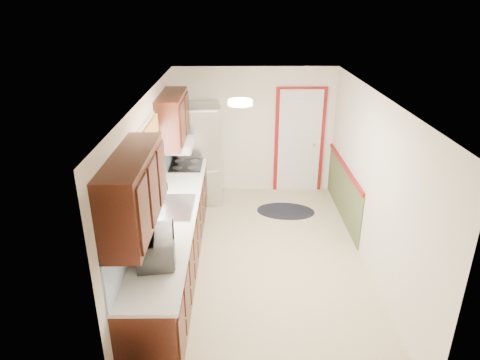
{
  "coord_description": "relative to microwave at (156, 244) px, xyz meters",
  "views": [
    {
      "loc": [
        -0.34,
        -5.32,
        3.52
      ],
      "look_at": [
        -0.3,
        0.25,
        1.15
      ],
      "focal_mm": 32.0,
      "sensor_mm": 36.0,
      "label": 1
    }
  ],
  "objects": [
    {
      "name": "microwave",
      "position": [
        0.0,
        0.0,
        0.0
      ],
      "size": [
        0.41,
        0.62,
        0.39
      ],
      "primitive_type": "imported",
      "rotation": [
        0.0,
        0.0,
        1.73
      ],
      "color": "white",
      "rests_on": "kitchen_run"
    },
    {
      "name": "room_shell",
      "position": [
        1.2,
        1.43,
        0.06
      ],
      "size": [
        3.2,
        5.2,
        2.52
      ],
      "color": "beige",
      "rests_on": "ground"
    },
    {
      "name": "back_wall_trim",
      "position": [
        2.19,
        3.65,
        -0.25
      ],
      "size": [
        1.12,
        2.3,
        2.08
      ],
      "color": "maroon",
      "rests_on": "ground"
    },
    {
      "name": "ceiling_fixture",
      "position": [
        0.9,
        1.23,
        1.22
      ],
      "size": [
        0.3,
        0.3,
        0.06
      ],
      "primitive_type": "cylinder",
      "color": "#FFD88C",
      "rests_on": "room_shell"
    },
    {
      "name": "cooktop",
      "position": [
        0.01,
        2.8,
        -0.18
      ],
      "size": [
        0.53,
        0.63,
        0.02
      ],
      "primitive_type": "cube",
      "color": "black",
      "rests_on": "kitchen_run"
    },
    {
      "name": "rug",
      "position": [
        1.73,
        2.94,
        -1.13
      ],
      "size": [
        1.1,
        0.78,
        0.01
      ],
      "primitive_type": "ellipsoid",
      "rotation": [
        0.0,
        0.0,
        -0.12
      ],
      "color": "black",
      "rests_on": "ground"
    },
    {
      "name": "kitchen_run",
      "position": [
        -0.04,
        1.14,
        -0.33
      ],
      "size": [
        0.63,
        4.0,
        2.2
      ],
      "color": "#39160D",
      "rests_on": "ground"
    },
    {
      "name": "refrigerator",
      "position": [
        0.18,
        3.48,
        -0.23
      ],
      "size": [
        0.82,
        0.79,
        1.81
      ],
      "rotation": [
        0.0,
        0.0,
        0.09
      ],
      "color": "#B7B7BC",
      "rests_on": "ground"
    }
  ]
}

